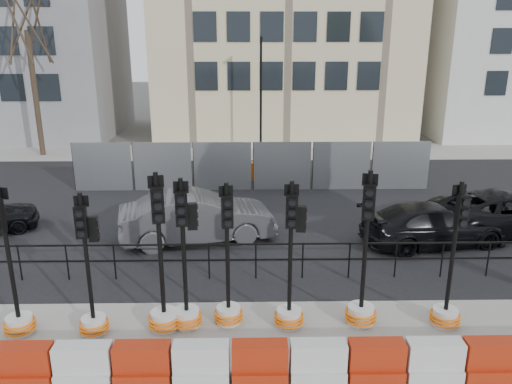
{
  "coord_description": "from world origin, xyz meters",
  "views": [
    {
      "loc": [
        -0.21,
        -10.44,
        6.01
      ],
      "look_at": [
        0.04,
        3.0,
        1.8
      ],
      "focal_mm": 35.0,
      "sensor_mm": 36.0,
      "label": 1
    }
  ],
  "objects_px": {
    "traffic_signal_d": "(186,294)",
    "traffic_signal_a": "(16,305)",
    "traffic_signal_h": "(448,298)",
    "car_c": "(433,225)"
  },
  "relations": [
    {
      "from": "traffic_signal_h",
      "to": "car_c",
      "type": "xyz_separation_m",
      "value": [
        1.28,
        4.41,
        -0.04
      ]
    },
    {
      "from": "traffic_signal_a",
      "to": "traffic_signal_h",
      "type": "bearing_deg",
      "value": 11.01
    },
    {
      "from": "traffic_signal_h",
      "to": "car_c",
      "type": "bearing_deg",
      "value": 62.84
    },
    {
      "from": "traffic_signal_d",
      "to": "traffic_signal_h",
      "type": "height_order",
      "value": "traffic_signal_d"
    },
    {
      "from": "traffic_signal_a",
      "to": "car_c",
      "type": "height_order",
      "value": "traffic_signal_a"
    },
    {
      "from": "traffic_signal_h",
      "to": "traffic_signal_d",
      "type": "bearing_deg",
      "value": 168.46
    },
    {
      "from": "car_c",
      "to": "traffic_signal_h",
      "type": "bearing_deg",
      "value": 153.55
    },
    {
      "from": "traffic_signal_a",
      "to": "traffic_signal_d",
      "type": "distance_m",
      "value": 3.52
    },
    {
      "from": "traffic_signal_a",
      "to": "car_c",
      "type": "xyz_separation_m",
      "value": [
        10.36,
        4.55,
        -0.05
      ]
    },
    {
      "from": "traffic_signal_d",
      "to": "traffic_signal_a",
      "type": "bearing_deg",
      "value": 178.35
    }
  ]
}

